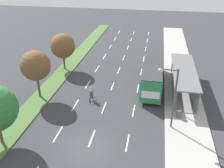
{
  "coord_description": "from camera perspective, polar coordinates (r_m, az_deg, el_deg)",
  "views": [
    {
      "loc": [
        5.37,
        -16.8,
        15.57
      ],
      "look_at": [
        0.24,
        10.81,
        1.2
      ],
      "focal_mm": 39.24,
      "sensor_mm": 36.0,
      "label": 1
    }
  ],
  "objects": [
    {
      "name": "bus",
      "position": [
        33.31,
        9.42,
        2.8
      ],
      "size": [
        2.54,
        11.29,
        3.37
      ],
      "color": "#28844C",
      "rests_on": "ground"
    },
    {
      "name": "trash_bin",
      "position": [
        27.73,
        15.27,
        -6.73
      ],
      "size": [
        0.52,
        0.52,
        0.85
      ],
      "primitive_type": "cylinder",
      "color": "#4C4C51",
      "rests_on": "sidewalk_right"
    },
    {
      "name": "median_tree_second",
      "position": [
        30.53,
        -17.4,
        4.1
      ],
      "size": [
        3.62,
        3.62,
        5.97
      ],
      "color": "brown",
      "rests_on": "median_strip"
    },
    {
      "name": "ground_plane",
      "position": [
        23.53,
        -5.57,
        -14.5
      ],
      "size": [
        140.0,
        140.0,
        0.0
      ],
      "primitive_type": "plane",
      "color": "#38383D"
    },
    {
      "name": "bus_shelter",
      "position": [
        33.02,
        16.77,
        1.35
      ],
      "size": [
        2.9,
        11.86,
        2.86
      ],
      "color": "gray",
      "rests_on": "sidewalk_right"
    },
    {
      "name": "sidewalk_right",
      "position": [
        40.12,
        15.26,
        3.38
      ],
      "size": [
        4.5,
        52.0,
        0.15
      ],
      "primitive_type": "cube",
      "color": "#ADAAA3",
      "rests_on": "ground"
    },
    {
      "name": "lane_divider_right",
      "position": [
        38.18,
        6.81,
        2.84
      ],
      "size": [
        0.14,
        47.02,
        0.01
      ],
      "color": "white",
      "rests_on": "ground"
    },
    {
      "name": "lane_divider_center",
      "position": [
        38.51,
        1.61,
        3.25
      ],
      "size": [
        0.14,
        47.02,
        0.01
      ],
      "color": "white",
      "rests_on": "ground"
    },
    {
      "name": "median_strip",
      "position": [
        42.21,
        -9.19,
        5.18
      ],
      "size": [
        2.6,
        52.0,
        0.12
      ],
      "primitive_type": "cube",
      "color": "#4C7038",
      "rests_on": "ground"
    },
    {
      "name": "streetlight",
      "position": [
        24.29,
        14.04,
        -2.53
      ],
      "size": [
        1.91,
        0.24,
        6.5
      ],
      "color": "#4C4C51",
      "rests_on": "sidewalk_right"
    },
    {
      "name": "cyclist",
      "position": [
        30.06,
        -4.88,
        -2.46
      ],
      "size": [
        0.46,
        1.82,
        1.71
      ],
      "color": "black",
      "rests_on": "ground"
    },
    {
      "name": "median_tree_third",
      "position": [
        38.23,
        -11.42,
        8.66
      ],
      "size": [
        3.74,
        3.74,
        5.58
      ],
      "color": "brown",
      "rests_on": "median_strip"
    },
    {
      "name": "lane_divider_left",
      "position": [
        39.15,
        -3.46,
        3.62
      ],
      "size": [
        0.14,
        47.02,
        0.01
      ],
      "color": "white",
      "rests_on": "ground"
    }
  ]
}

